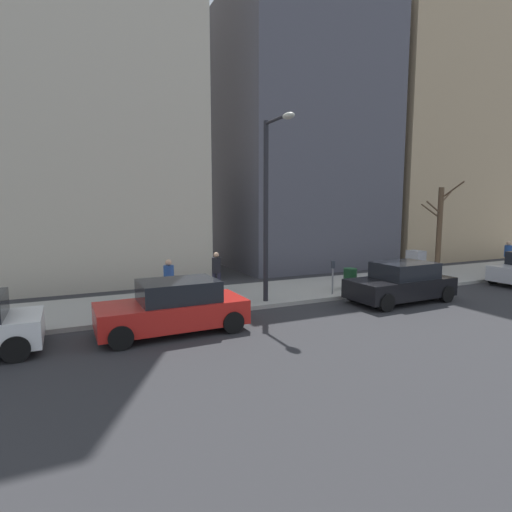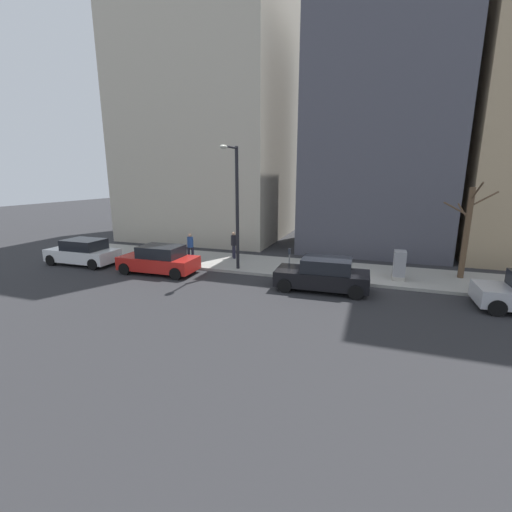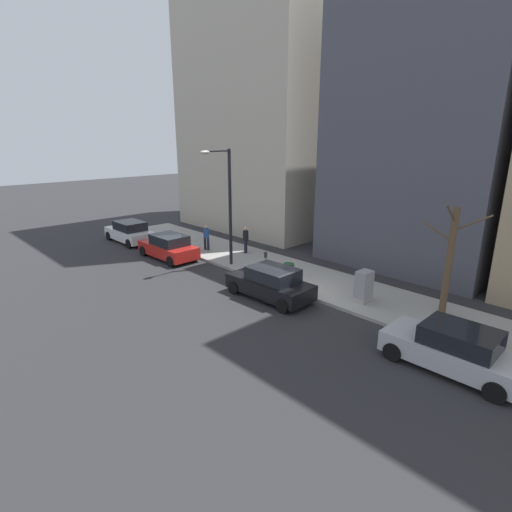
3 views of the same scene
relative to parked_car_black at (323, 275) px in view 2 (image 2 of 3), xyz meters
name	(u,v)px [view 2 (image 2 of 3)]	position (x,y,z in m)	size (l,w,h in m)	color
ground_plane	(337,284)	(1.20, -0.53, -0.74)	(120.00, 120.00, 0.00)	#2B2B2D
sidewalk	(341,272)	(3.20, -0.53, -0.66)	(4.00, 36.00, 0.15)	#9E9B93
parked_car_black	(323,275)	(0.00, 0.00, 0.00)	(2.04, 4.26, 1.52)	black
parked_car_red	(159,260)	(-0.04, 8.80, 0.00)	(2.00, 4.24, 1.52)	red
parked_car_white	(83,252)	(0.10, 14.22, 0.00)	(1.96, 4.22, 1.52)	white
parking_meter	(289,258)	(1.65, 2.00, 0.24)	(0.14, 0.10, 1.35)	slate
utility_box	(399,265)	(2.50, -3.37, 0.11)	(0.83, 0.61, 1.43)	#A8A399
streetlamp	(235,198)	(1.48, 4.94, 3.28)	(1.97, 0.32, 6.50)	black
bare_tree	(467,231)	(3.80, -6.36, 1.80)	(2.28, 2.40, 4.77)	brown
trash_bin	(314,265)	(2.10, 0.78, -0.14)	(0.56, 0.56, 0.90)	#14381E
pedestrian_midblock	(234,243)	(3.94, 6.10, 0.35)	(0.36, 0.36, 1.66)	#1E1E2D
pedestrian_far_corner	(190,245)	(2.54, 8.35, 0.35)	(0.36, 0.38, 1.66)	#1E1E2D
office_block_center	(378,135)	(11.43, -1.85, 7.24)	(9.46, 9.46, 15.96)	#4C4C56
office_tower_right	(213,75)	(12.96, 11.56, 12.61)	(12.52, 12.52, 26.69)	#BCB29E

